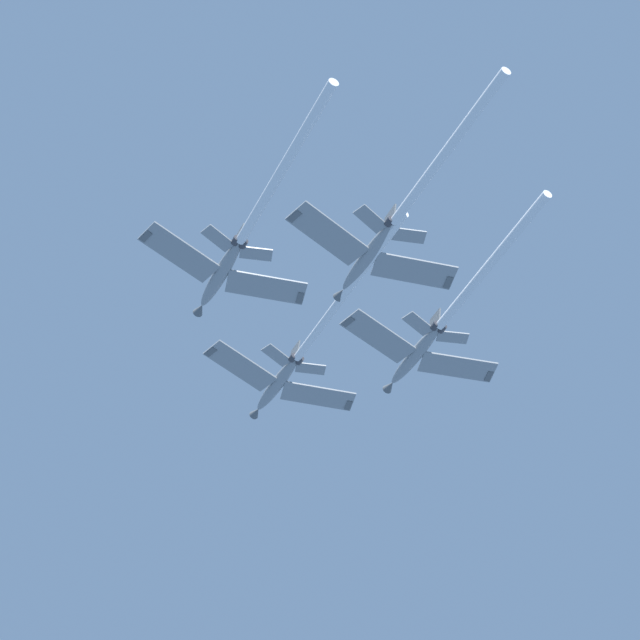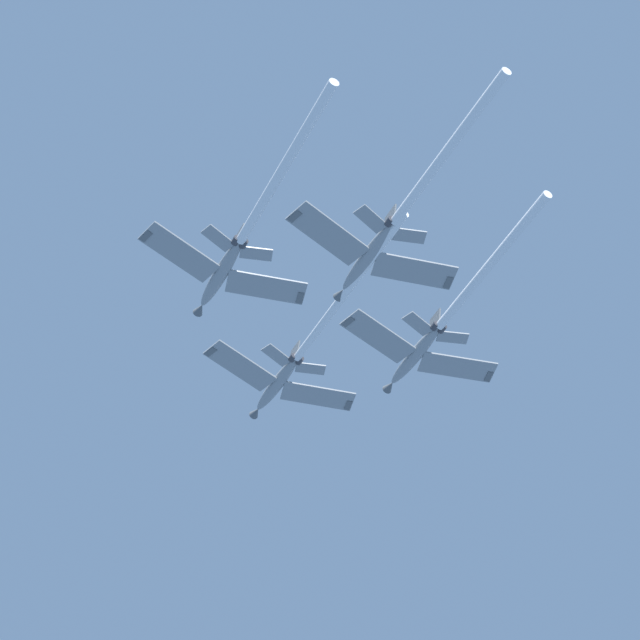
{
  "view_description": "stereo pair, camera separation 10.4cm",
  "coord_description": "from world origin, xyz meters",
  "px_view_note": "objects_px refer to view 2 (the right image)",
  "views": [
    {
      "loc": [
        5.35,
        53.37,
        1.99
      ],
      "look_at": [
        22.12,
        -21.36,
        113.81
      ],
      "focal_mm": 65.54,
      "sensor_mm": 36.0,
      "label": 1
    },
    {
      "loc": [
        5.45,
        53.4,
        1.99
      ],
      "look_at": [
        22.12,
        -21.36,
        113.81
      ],
      "focal_mm": 65.54,
      "sensor_mm": 36.0,
      "label": 2
    }
  ],
  "objects_px": {
    "jet_right_wing": "(440,325)",
    "jet_slot": "(393,223)",
    "jet_left_wing": "(243,236)",
    "jet_lead": "(300,354)"
  },
  "relations": [
    {
      "from": "jet_right_wing",
      "to": "jet_slot",
      "type": "distance_m",
      "value": 16.99
    },
    {
      "from": "jet_lead",
      "to": "jet_right_wing",
      "type": "bearing_deg",
      "value": 172.37
    },
    {
      "from": "jet_right_wing",
      "to": "jet_slot",
      "type": "height_order",
      "value": "jet_right_wing"
    },
    {
      "from": "jet_right_wing",
      "to": "jet_slot",
      "type": "xyz_separation_m",
      "value": [
        2.65,
        16.42,
        -3.49
      ]
    },
    {
      "from": "jet_left_wing",
      "to": "jet_slot",
      "type": "distance_m",
      "value": 16.58
    },
    {
      "from": "jet_left_wing",
      "to": "jet_slot",
      "type": "height_order",
      "value": "jet_left_wing"
    },
    {
      "from": "jet_left_wing",
      "to": "jet_slot",
      "type": "bearing_deg",
      "value": -178.4
    },
    {
      "from": "jet_right_wing",
      "to": "jet_slot",
      "type": "bearing_deg",
      "value": 80.83
    },
    {
      "from": "jet_lead",
      "to": "jet_right_wing",
      "type": "height_order",
      "value": "jet_lead"
    },
    {
      "from": "jet_lead",
      "to": "jet_slot",
      "type": "bearing_deg",
      "value": 127.84
    }
  ]
}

